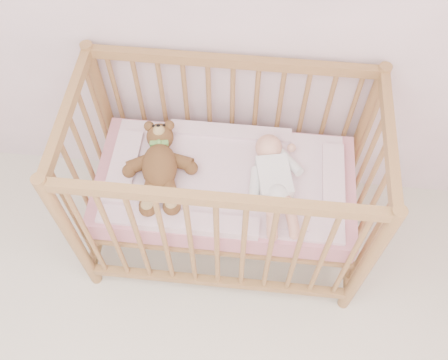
# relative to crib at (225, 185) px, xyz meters

# --- Properties ---
(crib) EXTENTS (1.36, 0.76, 1.00)m
(crib) POSITION_rel_crib_xyz_m (0.00, 0.00, 0.00)
(crib) COLOR olive
(crib) RESTS_ON floor
(mattress) EXTENTS (1.22, 0.62, 0.13)m
(mattress) POSITION_rel_crib_xyz_m (0.00, 0.00, -0.01)
(mattress) COLOR pink
(mattress) RESTS_ON crib
(blanket) EXTENTS (1.10, 0.58, 0.06)m
(blanket) POSITION_rel_crib_xyz_m (0.00, 0.00, 0.06)
(blanket) COLOR #E79FB8
(blanket) RESTS_ON mattress
(baby) EXTENTS (0.38, 0.60, 0.14)m
(baby) POSITION_rel_crib_xyz_m (0.22, -0.02, 0.14)
(baby) COLOR white
(baby) RESTS_ON blanket
(teddy_bear) EXTENTS (0.44, 0.56, 0.14)m
(teddy_bear) POSITION_rel_crib_xyz_m (-0.30, -0.02, 0.15)
(teddy_bear) COLOR brown
(teddy_bear) RESTS_ON blanket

